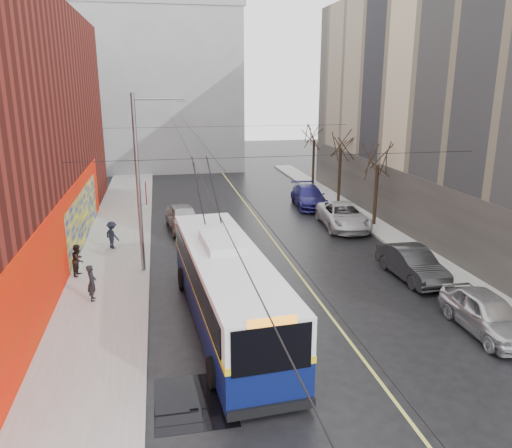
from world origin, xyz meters
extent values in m
plane|color=black|center=(0.00, 0.00, 0.00)|extent=(140.00, 140.00, 0.00)
cube|color=gray|center=(-8.00, 12.00, 0.07)|extent=(4.00, 60.00, 0.15)
cube|color=gray|center=(9.00, 12.00, 0.07)|extent=(2.00, 60.00, 0.15)
cube|color=#BFB74C|center=(1.50, 14.00, 0.00)|extent=(0.12, 50.00, 0.01)
cube|color=red|center=(-9.96, 10.00, 2.00)|extent=(0.08, 28.00, 4.00)
cube|color=#051499|center=(-9.92, 16.00, 1.60)|extent=(0.06, 12.00, 3.20)
cube|color=#4C4742|center=(9.97, 14.00, 2.00)|extent=(0.06, 36.00, 4.00)
cube|color=gray|center=(-6.00, 45.00, 9.00)|extent=(20.00, 12.00, 18.00)
cylinder|color=slate|center=(-6.30, 10.00, 4.50)|extent=(0.20, 0.20, 9.00)
cube|color=#5E0D14|center=(-5.95, 10.00, 4.20)|extent=(0.04, 0.60, 1.10)
cylinder|color=slate|center=(-5.10, 10.00, 8.70)|extent=(2.40, 0.10, 0.10)
cube|color=slate|center=(-4.00, 10.00, 8.60)|extent=(0.50, 0.22, 0.12)
cylinder|color=black|center=(-3.80, 15.00, 6.20)|extent=(0.02, 60.00, 0.02)
cylinder|color=black|center=(-2.80, 15.00, 6.20)|extent=(0.02, 60.00, 0.02)
cylinder|color=black|center=(0.00, 6.00, 6.40)|extent=(18.00, 0.02, 0.02)
cylinder|color=black|center=(0.00, 22.00, 6.40)|extent=(18.00, 0.02, 0.02)
cylinder|color=black|center=(9.00, 16.00, 2.10)|extent=(0.24, 0.24, 4.20)
cylinder|color=black|center=(9.00, 23.00, 2.24)|extent=(0.24, 0.24, 4.48)
cylinder|color=black|center=(9.00, 30.00, 2.18)|extent=(0.24, 0.24, 4.37)
cube|color=black|center=(-4.54, -1.37, 0.00)|extent=(2.44, 2.90, 0.01)
ellipsoid|color=slate|center=(-2.53, 9.14, 7.88)|extent=(0.44, 0.20, 0.12)
ellipsoid|color=slate|center=(-0.36, 10.33, 6.93)|extent=(0.44, 0.20, 0.12)
ellipsoid|color=slate|center=(-3.20, 12.18, 6.74)|extent=(0.44, 0.20, 0.12)
cube|color=#091144|center=(-2.84, 3.50, 0.97)|extent=(3.50, 12.43, 1.53)
cube|color=silver|center=(-2.84, 3.50, 2.40)|extent=(3.50, 12.43, 1.33)
cube|color=gold|center=(-2.84, 3.50, 1.74)|extent=(3.54, 12.47, 0.23)
cube|color=black|center=(-2.41, -2.63, 2.25)|extent=(2.35, 0.20, 1.43)
cube|color=black|center=(-3.26, 9.63, 2.25)|extent=(2.35, 0.20, 1.23)
cube|color=black|center=(-4.18, 3.41, 2.30)|extent=(0.82, 11.23, 1.02)
cube|color=black|center=(-1.49, 3.59, 2.30)|extent=(0.82, 11.23, 1.02)
cube|color=silver|center=(-2.91, 4.52, 3.22)|extent=(1.64, 3.16, 0.31)
cube|color=black|center=(-2.41, -2.67, 0.36)|extent=(2.66, 0.31, 0.31)
cylinder|color=black|center=(-3.88, -0.67, 0.51)|extent=(0.38, 1.04, 1.02)
cylinder|color=black|center=(-1.23, -0.49, 0.51)|extent=(0.38, 1.04, 1.02)
cylinder|color=black|center=(-4.45, 7.49, 0.51)|extent=(0.38, 1.04, 1.02)
cylinder|color=black|center=(-1.79, 7.67, 0.51)|extent=(0.38, 1.04, 1.02)
cylinder|color=black|center=(-3.51, 8.07, 4.70)|extent=(0.31, 3.55, 2.51)
cylinder|color=black|center=(-2.80, 8.12, 4.70)|extent=(0.31, 3.55, 2.51)
imported|color=#AFB0B4|center=(7.00, 0.95, 0.79)|extent=(1.99, 4.71, 1.59)
imported|color=#28292B|center=(6.88, 6.68, 0.78)|extent=(1.86, 4.81, 1.56)
imported|color=#BCBCBE|center=(6.80, 16.09, 0.81)|extent=(3.19, 6.06, 1.63)
imported|color=navy|center=(6.27, 22.30, 0.81)|extent=(2.77, 5.76, 1.62)
imported|color=#A1A0A4|center=(-3.86, 17.60, 0.84)|extent=(2.52, 5.12, 1.68)
imported|color=black|center=(-8.41, 6.66, 0.97)|extent=(0.42, 0.61, 1.64)
imported|color=black|center=(-9.44, 9.91, 0.95)|extent=(0.78, 0.90, 1.61)
imported|color=black|center=(-8.13, 13.98, 0.96)|extent=(1.14, 1.17, 1.61)
camera|label=1|loc=(-5.23, -14.73, 9.39)|focal=35.00mm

